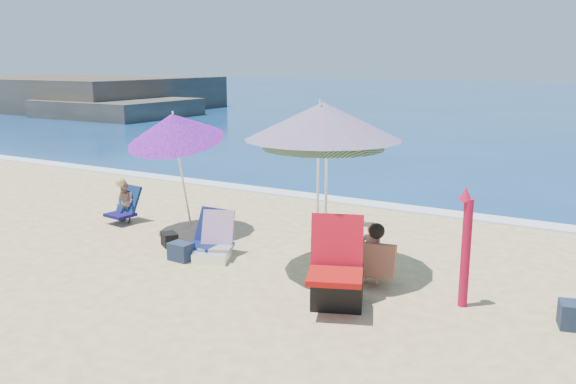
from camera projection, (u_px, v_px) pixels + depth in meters
The scene contains 14 objects.
ground at pixel (269, 295), 7.43m from camera, with size 120.00×120.00×0.00m.
foam at pixel (405, 208), 11.74m from camera, with size 120.00×0.50×0.04m.
headland at pixel (66, 98), 37.34m from camera, with size 20.50×11.50×2.60m.
umbrella_turquoise at pixel (323, 121), 7.77m from camera, with size 2.61×2.61×2.38m.
umbrella_striped at pixel (324, 131), 8.01m from camera, with size 2.06×2.06×2.22m.
umbrella_blue at pixel (174, 128), 9.72m from camera, with size 1.86×1.91×2.20m.
furled_umbrella at pixel (466, 242), 6.95m from camera, with size 0.18×0.16×1.45m.
chair_navy at pixel (205, 244), 8.91m from camera, with size 0.52×0.63×0.68m.
chair_rainbow at pixel (214, 247), 8.77m from camera, with size 0.68×0.81×0.68m.
camp_chair_left at pixel (337, 280), 7.06m from camera, with size 0.87×1.02×1.09m.
person_center at pixel (372, 255), 7.67m from camera, with size 0.63×0.57×0.85m.
person_left at pixel (125, 202), 10.71m from camera, with size 0.51×0.62×0.85m.
bag_navy_a at pixel (181, 251), 8.72m from camera, with size 0.35×0.26×0.26m.
bag_black_a at pixel (170, 240), 9.39m from camera, with size 0.36×0.34×0.21m.
Camera 1 is at (3.71, -5.92, 2.86)m, focal length 37.11 mm.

